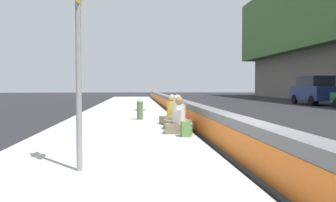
{
  "coord_description": "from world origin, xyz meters",
  "views": [
    {
      "loc": [
        -6.53,
        2.07,
        1.48
      ],
      "look_at": [
        6.36,
        0.93,
        0.95
      ],
      "focal_mm": 38.79,
      "sensor_mm": 36.0,
      "label": 1
    }
  ],
  "objects_px": {
    "seated_person_middle": "(177,118)",
    "route_sign_post": "(79,39)",
    "seated_person_rear": "(172,115)",
    "parked_car_midline": "(314,90)",
    "backpack": "(186,129)",
    "fire_hydrant": "(140,108)",
    "seated_person_foreground": "(179,122)"
  },
  "relations": [
    {
      "from": "seated_person_middle",
      "to": "route_sign_post",
      "type": "bearing_deg",
      "value": 158.11
    },
    {
      "from": "seated_person_middle",
      "to": "seated_person_rear",
      "type": "bearing_deg",
      "value": 1.12
    },
    {
      "from": "seated_person_middle",
      "to": "parked_car_midline",
      "type": "xyz_separation_m",
      "value": [
        16.49,
        -12.84,
        0.71
      ]
    },
    {
      "from": "seated_person_middle",
      "to": "backpack",
      "type": "bearing_deg",
      "value": -179.08
    },
    {
      "from": "fire_hydrant",
      "to": "seated_person_rear",
      "type": "relative_size",
      "value": 0.84
    },
    {
      "from": "seated_person_rear",
      "to": "seated_person_foreground",
      "type": "bearing_deg",
      "value": 179.2
    },
    {
      "from": "backpack",
      "to": "parked_car_midline",
      "type": "height_order",
      "value": "parked_car_midline"
    },
    {
      "from": "backpack",
      "to": "parked_car_midline",
      "type": "xyz_separation_m",
      "value": [
        18.2,
        -12.81,
        0.85
      ]
    },
    {
      "from": "route_sign_post",
      "to": "parked_car_midline",
      "type": "bearing_deg",
      "value": -34.43
    },
    {
      "from": "route_sign_post",
      "to": "seated_person_foreground",
      "type": "distance_m",
      "value": 5.22
    },
    {
      "from": "seated_person_foreground",
      "to": "seated_person_middle",
      "type": "distance_m",
      "value": 0.98
    },
    {
      "from": "seated_person_middle",
      "to": "seated_person_rear",
      "type": "distance_m",
      "value": 1.43
    },
    {
      "from": "fire_hydrant",
      "to": "seated_person_rear",
      "type": "bearing_deg",
      "value": -149.93
    },
    {
      "from": "fire_hydrant",
      "to": "seated_person_foreground",
      "type": "relative_size",
      "value": 0.85
    },
    {
      "from": "route_sign_post",
      "to": "seated_person_foreground",
      "type": "bearing_deg",
      "value": -25.46
    },
    {
      "from": "route_sign_post",
      "to": "seated_person_rear",
      "type": "xyz_separation_m",
      "value": [
        6.84,
        -2.15,
        -1.74
      ]
    },
    {
      "from": "fire_hydrant",
      "to": "parked_car_midline",
      "type": "bearing_deg",
      "value": -46.73
    },
    {
      "from": "fire_hydrant",
      "to": "backpack",
      "type": "bearing_deg",
      "value": -167.05
    },
    {
      "from": "seated_person_foreground",
      "to": "seated_person_rear",
      "type": "distance_m",
      "value": 2.4
    },
    {
      "from": "route_sign_post",
      "to": "seated_person_foreground",
      "type": "height_order",
      "value": "route_sign_post"
    },
    {
      "from": "seated_person_middle",
      "to": "backpack",
      "type": "distance_m",
      "value": 1.72
    },
    {
      "from": "seated_person_rear",
      "to": "route_sign_post",
      "type": "bearing_deg",
      "value": 162.57
    },
    {
      "from": "seated_person_middle",
      "to": "parked_car_midline",
      "type": "distance_m",
      "value": 20.91
    },
    {
      "from": "route_sign_post",
      "to": "backpack",
      "type": "xyz_separation_m",
      "value": [
        3.7,
        -2.2,
        -1.88
      ]
    },
    {
      "from": "backpack",
      "to": "parked_car_midline",
      "type": "bearing_deg",
      "value": -35.15
    },
    {
      "from": "seated_person_foreground",
      "to": "parked_car_midline",
      "type": "height_order",
      "value": "parked_car_midline"
    },
    {
      "from": "route_sign_post",
      "to": "fire_hydrant",
      "type": "height_order",
      "value": "route_sign_post"
    },
    {
      "from": "route_sign_post",
      "to": "parked_car_midline",
      "type": "xyz_separation_m",
      "value": [
        21.9,
        -15.01,
        -1.03
      ]
    },
    {
      "from": "parked_car_midline",
      "to": "backpack",
      "type": "bearing_deg",
      "value": 144.85
    },
    {
      "from": "parked_car_midline",
      "to": "fire_hydrant",
      "type": "bearing_deg",
      "value": 133.27
    },
    {
      "from": "fire_hydrant",
      "to": "seated_person_foreground",
      "type": "bearing_deg",
      "value": -166.03
    },
    {
      "from": "route_sign_post",
      "to": "parked_car_midline",
      "type": "height_order",
      "value": "route_sign_post"
    }
  ]
}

